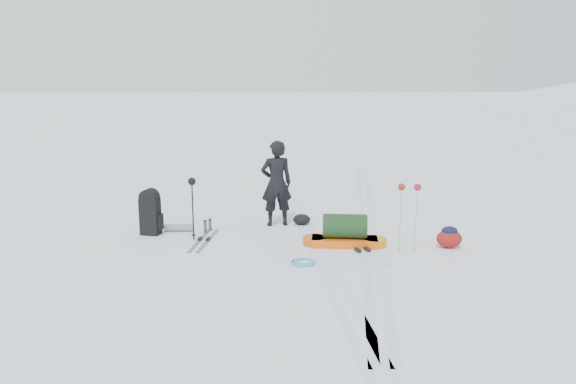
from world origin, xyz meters
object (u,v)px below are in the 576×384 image
at_px(pulk_sled, 345,234).
at_px(ski_poles_black, 192,189).
at_px(expedition_rucksack, 154,213).
at_px(skier, 276,183).

xyz_separation_m(pulk_sled, ski_poles_black, (-2.84, 0.47, 0.76)).
xyz_separation_m(pulk_sled, expedition_rucksack, (-3.67, 0.89, 0.20)).
bearing_deg(pulk_sled, ski_poles_black, 177.05).
bearing_deg(ski_poles_black, skier, 53.78).
distance_m(skier, expedition_rucksack, 2.55).
bearing_deg(expedition_rucksack, pulk_sled, -0.20).
height_order(pulk_sled, ski_poles_black, ski_poles_black).
height_order(skier, pulk_sled, skier).
bearing_deg(pulk_sled, expedition_rucksack, 172.82).
distance_m(skier, ski_poles_black, 1.90).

